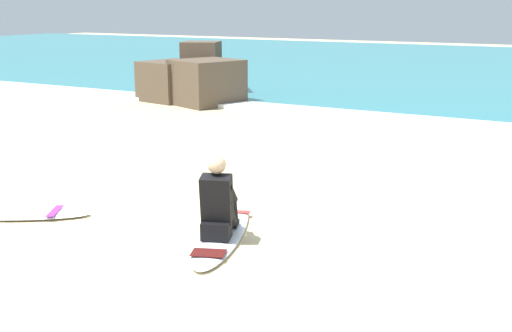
% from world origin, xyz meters
% --- Properties ---
extents(ground_plane, '(80.00, 80.00, 0.00)m').
position_xyz_m(ground_plane, '(0.00, 0.00, 0.00)').
color(ground_plane, beige).
extents(sea, '(80.00, 28.00, 0.10)m').
position_xyz_m(sea, '(0.00, 21.96, 0.05)').
color(sea, teal).
rests_on(sea, ground).
extents(breaking_foam, '(80.00, 0.90, 0.11)m').
position_xyz_m(breaking_foam, '(0.00, 8.26, 0.06)').
color(breaking_foam, white).
rests_on(breaking_foam, ground).
extents(surfboard_main, '(1.37, 2.44, 0.08)m').
position_xyz_m(surfboard_main, '(0.43, -0.25, 0.04)').
color(surfboard_main, silver).
rests_on(surfboard_main, ground).
extents(surfer_seated, '(0.56, 0.77, 0.95)m').
position_xyz_m(surfer_seated, '(0.51, -0.44, 0.44)').
color(surfer_seated, black).
rests_on(surfer_seated, surfboard_main).
extents(surfboard_spare_near, '(2.04, 1.46, 0.08)m').
position_xyz_m(surfboard_spare_near, '(-2.30, -1.00, 0.04)').
color(surfboard_spare_near, silver).
rests_on(surfboard_spare_near, ground).
extents(rock_outcrop_distant, '(3.10, 3.81, 1.58)m').
position_xyz_m(rock_outcrop_distant, '(-6.14, 8.93, 0.60)').
color(rock_outcrop_distant, brown).
rests_on(rock_outcrop_distant, ground).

